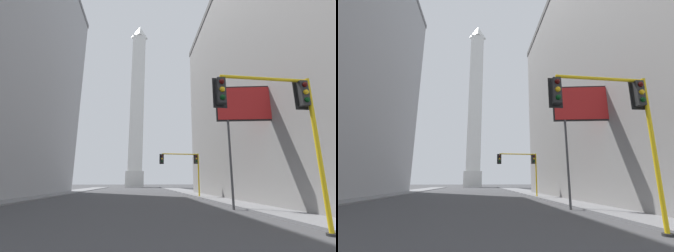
# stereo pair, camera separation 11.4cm
# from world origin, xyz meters

# --- Properties ---
(sidewalk_left) EXTENTS (5.00, 110.48, 0.15)m
(sidewalk_left) POSITION_xyz_m (-11.93, 33.14, 0.07)
(sidewalk_left) COLOR slate
(sidewalk_left) RESTS_ON ground_plane
(sidewalk_right) EXTENTS (5.00, 110.48, 0.15)m
(sidewalk_right) POSITION_xyz_m (11.93, 33.14, 0.07)
(sidewalk_right) COLOR slate
(sidewalk_right) RESTS_ON ground_plane
(building_right) EXTENTS (21.80, 37.10, 29.51)m
(building_right) POSITION_xyz_m (22.84, 24.01, 14.77)
(building_right) COLOR gray
(building_right) RESTS_ON ground_plane
(obelisk) EXTENTS (7.07, 7.07, 73.37)m
(obelisk) POSITION_xyz_m (0.00, 92.07, 35.18)
(obelisk) COLOR silver
(obelisk) RESTS_ON ground_plane
(traffic_light_near_right) EXTENTS (4.43, 0.51, 6.32)m
(traffic_light_near_right) POSITION_xyz_m (7.67, 7.69, 4.79)
(traffic_light_near_right) COLOR yellow
(traffic_light_near_right) RESTS_ON ground_plane
(traffic_light_mid_right) EXTENTS (5.43, 0.51, 5.71)m
(traffic_light_mid_right) POSITION_xyz_m (7.93, 29.25, 4.37)
(traffic_light_mid_right) COLOR yellow
(traffic_light_mid_right) RESTS_ON ground_plane
(billboard_sign) EXTENTS (5.31, 1.18, 9.55)m
(billboard_sign) POSITION_xyz_m (10.51, 15.59, 7.72)
(billboard_sign) COLOR #3F3F42
(billboard_sign) RESTS_ON ground_plane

